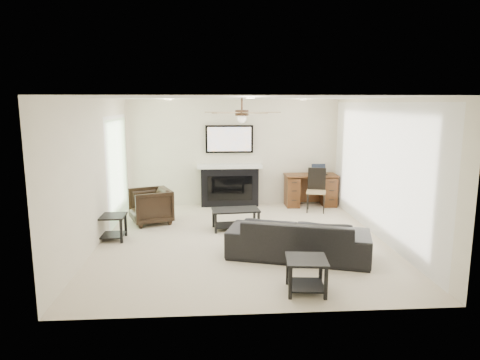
{
  "coord_description": "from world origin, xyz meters",
  "views": [
    {
      "loc": [
        -0.53,
        -7.34,
        2.42
      ],
      "look_at": [
        -0.02,
        0.35,
        1.02
      ],
      "focal_mm": 32.0,
      "sensor_mm": 36.0,
      "label": 1
    }
  ],
  "objects_px": {
    "fireplace_unit": "(230,166)",
    "desk": "(310,190)",
    "armchair": "(151,206)",
    "sofa": "(298,238)",
    "coffee_table": "(236,219)"
  },
  "relations": [
    {
      "from": "coffee_table",
      "to": "armchair",
      "type": "bearing_deg",
      "value": 156.67
    },
    {
      "from": "sofa",
      "to": "desk",
      "type": "bearing_deg",
      "value": -89.01
    },
    {
      "from": "armchair",
      "to": "desk",
      "type": "bearing_deg",
      "value": 87.87
    },
    {
      "from": "sofa",
      "to": "coffee_table",
      "type": "height_order",
      "value": "sofa"
    },
    {
      "from": "sofa",
      "to": "fireplace_unit",
      "type": "height_order",
      "value": "fireplace_unit"
    },
    {
      "from": "sofa",
      "to": "fireplace_unit",
      "type": "bearing_deg",
      "value": -58.16
    },
    {
      "from": "coffee_table",
      "to": "fireplace_unit",
      "type": "height_order",
      "value": "fireplace_unit"
    },
    {
      "from": "sofa",
      "to": "coffee_table",
      "type": "relative_size",
      "value": 2.45
    },
    {
      "from": "sofa",
      "to": "armchair",
      "type": "bearing_deg",
      "value": -22.49
    },
    {
      "from": "sofa",
      "to": "coffee_table",
      "type": "bearing_deg",
      "value": -43.55
    },
    {
      "from": "fireplace_unit",
      "to": "desk",
      "type": "relative_size",
      "value": 1.57
    },
    {
      "from": "armchair",
      "to": "fireplace_unit",
      "type": "xyz_separation_m",
      "value": [
        1.67,
        1.38,
        0.6
      ]
    },
    {
      "from": "sofa",
      "to": "coffee_table",
      "type": "distance_m",
      "value": 1.84
    },
    {
      "from": "fireplace_unit",
      "to": "desk",
      "type": "distance_m",
      "value": 2.0
    },
    {
      "from": "desk",
      "to": "armchair",
      "type": "bearing_deg",
      "value": -160.8
    }
  ]
}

